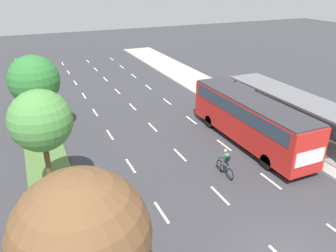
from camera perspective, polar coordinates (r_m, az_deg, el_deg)
The scene contains 11 objects.
median_strip at distance 29.28m, azimuth -21.35°, elevation 0.54°, with size 2.60×52.00×0.12m, color #4C7038.
sidewalk_right at distance 34.38m, azimuth 9.01°, elevation 5.37°, with size 4.50×52.00×0.15m, color #ADAAA3.
lane_divider_left at distance 27.94m, azimuth -11.26°, elevation 0.55°, with size 0.14×46.96×0.01m.
lane_divider_center at distance 28.80m, azimuth -4.50°, elevation 1.70°, with size 0.14×46.96×0.01m.
lane_divider_right at distance 30.06m, azimuth 1.78°, elevation 2.74°, with size 0.14×46.96×0.01m.
bus_shelter at distance 26.82m, azimuth 21.05°, elevation 2.64°, with size 2.90×12.70×2.86m.
bus at distance 23.99m, azimuth 13.84°, elevation 1.64°, with size 2.54×11.29×3.37m.
cyclist at distance 20.28m, azimuth 9.81°, elevation -6.36°, with size 0.46×1.82×1.71m.
median_tree_nearest at distance 9.56m, azimuth -14.63°, elevation -18.05°, with size 3.79×3.79×6.45m.
median_tree_second at distance 17.21m, azimuth -20.98°, elevation 0.81°, with size 3.07×3.07×6.05m.
median_tree_third at distance 25.74m, azimuth -21.99°, elevation 7.23°, with size 3.61×3.61×5.93m.
Camera 1 is at (-8.78, -7.17, 10.96)m, focal length 35.54 mm.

